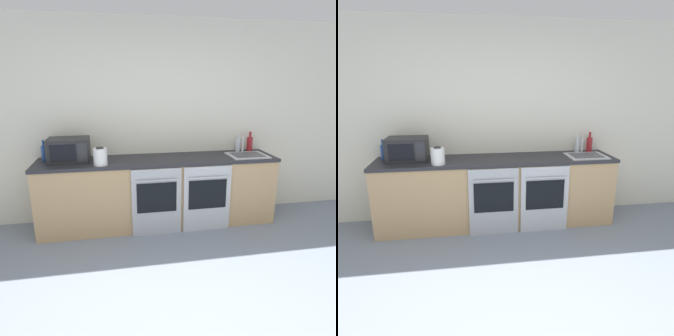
{
  "view_description": "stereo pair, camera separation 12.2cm",
  "coord_description": "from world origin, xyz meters",
  "views": [
    {
      "loc": [
        -0.54,
        -1.52,
        1.8
      ],
      "look_at": [
        0.12,
        2.12,
        0.75
      ],
      "focal_mm": 32.0,
      "sensor_mm": 36.0,
      "label": 1
    },
    {
      "loc": [
        -0.42,
        -1.54,
        1.8
      ],
      "look_at": [
        0.12,
        2.12,
        0.75
      ],
      "focal_mm": 32.0,
      "sensor_mm": 36.0,
      "label": 2
    }
  ],
  "objects": [
    {
      "name": "bottle_blue",
      "position": [
        -1.39,
        2.24,
        0.99
      ],
      "size": [
        0.06,
        0.06,
        0.26
      ],
      "color": "#234793",
      "rests_on": "counter_back"
    },
    {
      "name": "microwave",
      "position": [
        -1.09,
        2.16,
        1.03
      ],
      "size": [
        0.48,
        0.35,
        0.29
      ],
      "color": "#232326",
      "rests_on": "counter_back"
    },
    {
      "name": "sink",
      "position": [
        1.16,
        2.05,
        0.9
      ],
      "size": [
        0.49,
        0.39,
        0.24
      ],
      "color": "silver",
      "rests_on": "counter_back"
    },
    {
      "name": "oven_left",
      "position": [
        -0.08,
        1.8,
        0.43
      ],
      "size": [
        0.6,
        0.06,
        0.84
      ],
      "color": "#A8AAAF",
      "rests_on": "ground_plane"
    },
    {
      "name": "oven_right",
      "position": [
        0.55,
        1.8,
        0.43
      ],
      "size": [
        0.6,
        0.06,
        0.84
      ],
      "color": "#B7BABF",
      "rests_on": "ground_plane"
    },
    {
      "name": "bottle_red",
      "position": [
        1.31,
        2.31,
        1.0
      ],
      "size": [
        0.08,
        0.08,
        0.27
      ],
      "color": "maroon",
      "rests_on": "counter_back"
    },
    {
      "name": "kettle",
      "position": [
        -0.71,
        1.92,
        0.99
      ],
      "size": [
        0.16,
        0.16,
        0.21
      ],
      "color": "white",
      "rests_on": "counter_back"
    },
    {
      "name": "counter_back",
      "position": [
        0.0,
        2.12,
        0.44
      ],
      "size": [
        3.02,
        0.62,
        0.89
      ],
      "color": "tan",
      "rests_on": "ground_plane"
    },
    {
      "name": "wall_back",
      "position": [
        0.0,
        2.45,
        1.3
      ],
      "size": [
        10.0,
        0.06,
        2.6
      ],
      "color": "silver",
      "rests_on": "ground_plane"
    },
    {
      "name": "bottle_clear",
      "position": [
        1.15,
        2.33,
        0.98
      ],
      "size": [
        0.07,
        0.07,
        0.25
      ],
      "color": "silver",
      "rests_on": "counter_back"
    }
  ]
}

